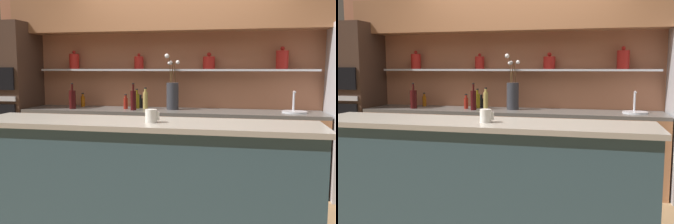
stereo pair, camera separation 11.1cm
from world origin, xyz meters
The scene contains 15 objects.
ground_plane centered at (0.00, 0.00, 0.00)m, with size 12.00×12.00×0.00m, color olive.
back_wall_unit centered at (0.00, 1.53, 1.55)m, with size 5.20×0.44×2.60m.
back_counter_unit centered at (-0.12, 1.24, 0.46)m, with size 3.65×0.62×0.92m.
island_counter centered at (0.00, -0.43, 0.51)m, with size 2.74×0.61×1.02m.
oven_tower centered at (-2.28, 1.24, 1.01)m, with size 0.63×0.64×2.02m.
flower_vase centered at (-0.09, 1.31, 1.11)m, with size 0.18×0.15×0.69m.
sink_fixture centered at (1.35, 1.25, 0.94)m, with size 0.28×0.28×0.25m.
bottle_wine_0 centered at (-0.54, 1.13, 1.05)m, with size 0.07×0.07×0.33m.
bottle_spirit_1 centered at (-0.44, 1.32, 1.03)m, with size 0.06×0.06×0.27m.
bottle_sauce_2 centered at (-0.53, 1.41, 0.99)m, with size 0.06×0.06×0.17m.
bottle_oil_3 centered at (-0.56, 1.33, 1.02)m, with size 0.07×0.07×0.25m.
bottle_sauce_4 centered at (-1.34, 1.43, 1.00)m, with size 0.05×0.05×0.18m.
bottle_sauce_5 centered at (-0.68, 1.25, 1.00)m, with size 0.05×0.05×0.19m.
bottle_wine_6 centered at (-1.34, 1.13, 1.04)m, with size 0.08×0.08×0.33m.
coffee_mug centered at (0.09, -0.49, 1.07)m, with size 0.11×0.09×0.10m.
Camera 2 is at (0.89, -3.21, 1.44)m, focal length 40.00 mm.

